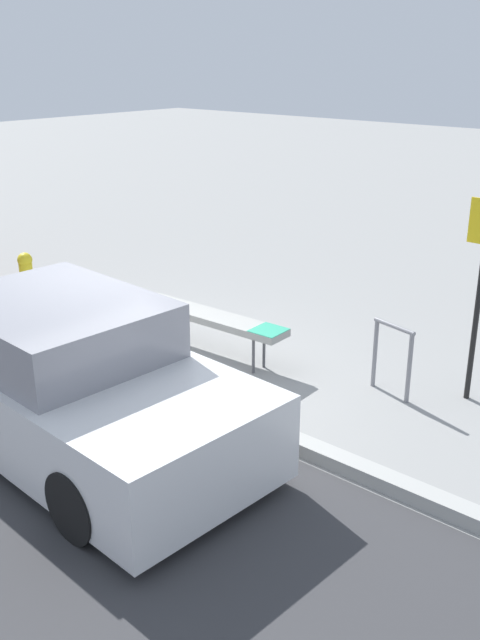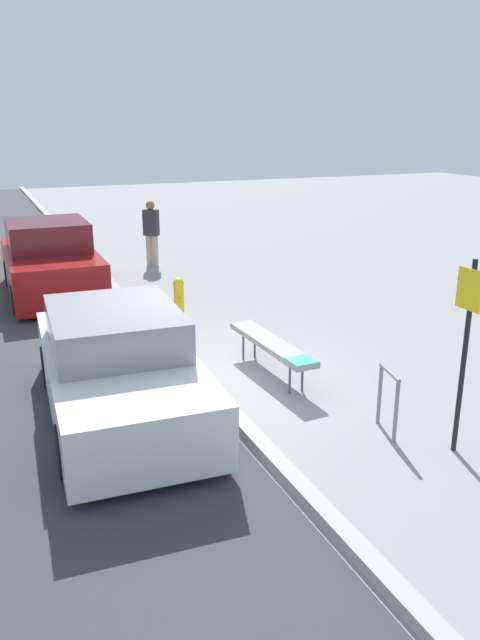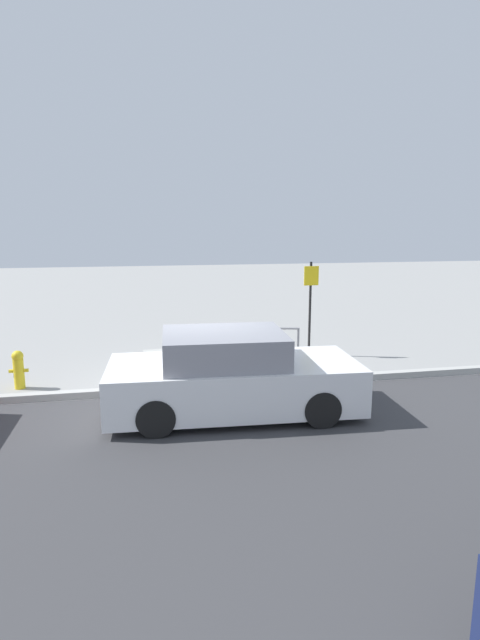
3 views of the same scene
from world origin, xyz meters
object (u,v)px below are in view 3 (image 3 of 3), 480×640
at_px(bike_rack, 287,341).
at_px(fire_hydrant, 19,368).
at_px(sign_post, 310,300).
at_px(parked_car_near, 232,376).
at_px(bench, 194,351).

xyz_separation_m(bike_rack, fire_hydrant, (-5.72, -0.84, -0.09)).
distance_m(sign_post, parked_car_near, 4.29).
distance_m(bench, parked_car_near, 2.45).
relative_size(bike_rack, sign_post, 0.36).
bearing_deg(bike_rack, sign_post, 33.47).
height_order(bike_rack, sign_post, sign_post).
xyz_separation_m(fire_hydrant, parked_car_near, (3.87, -2.07, 0.24)).
xyz_separation_m(sign_post, parked_car_near, (-2.54, -3.37, -0.74)).
bearing_deg(fire_hydrant, bench, 5.62).
height_order(bench, fire_hydrant, fire_hydrant).
height_order(sign_post, parked_car_near, sign_post).
relative_size(bike_rack, fire_hydrant, 1.08).
bearing_deg(bench, parked_car_near, -83.49).
bearing_deg(fire_hydrant, sign_post, 11.49).
bearing_deg(bench, bike_rack, 10.19).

